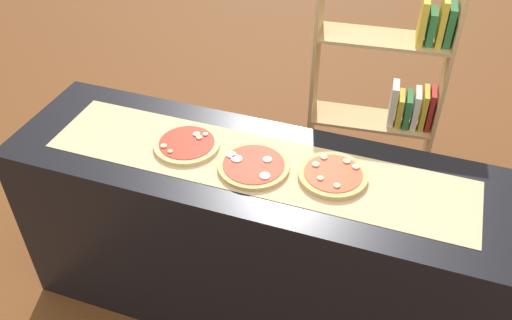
# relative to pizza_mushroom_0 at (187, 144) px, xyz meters

# --- Properties ---
(ground_plane) EXTENTS (12.00, 12.00, 0.00)m
(ground_plane) POSITION_rel_pizza_mushroom_0_xyz_m (0.33, -0.01, -0.94)
(ground_plane) COLOR brown
(counter) EXTENTS (2.21, 0.64, 0.93)m
(counter) POSITION_rel_pizza_mushroom_0_xyz_m (0.33, -0.01, -0.48)
(counter) COLOR black
(counter) RESTS_ON ground_plane
(parchment_paper) EXTENTS (1.83, 0.39, 0.00)m
(parchment_paper) POSITION_rel_pizza_mushroom_0_xyz_m (0.33, -0.01, -0.01)
(parchment_paper) COLOR tan
(parchment_paper) RESTS_ON counter
(pizza_mushroom_0) EXTENTS (0.29, 0.29, 0.03)m
(pizza_mushroom_0) POSITION_rel_pizza_mushroom_0_xyz_m (0.00, 0.00, 0.00)
(pizza_mushroom_0) COLOR #DBB26B
(pizza_mushroom_0) RESTS_ON parchment_paper
(pizza_mozzarella_1) EXTENTS (0.30, 0.30, 0.03)m
(pizza_mozzarella_1) POSITION_rel_pizza_mushroom_0_xyz_m (0.33, -0.04, 0.00)
(pizza_mozzarella_1) COLOR tan
(pizza_mozzarella_1) RESTS_ON parchment_paper
(pizza_mushroom_2) EXTENTS (0.29, 0.29, 0.03)m
(pizza_mushroom_2) POSITION_rel_pizza_mushroom_0_xyz_m (0.65, 0.01, 0.00)
(pizza_mushroom_2) COLOR tan
(pizza_mushroom_2) RESTS_ON parchment_paper
(bookshelf) EXTENTS (0.75, 0.31, 1.60)m
(bookshelf) POSITION_rel_pizza_mushroom_0_xyz_m (0.76, 1.06, -0.20)
(bookshelf) COLOR tan
(bookshelf) RESTS_ON ground_plane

